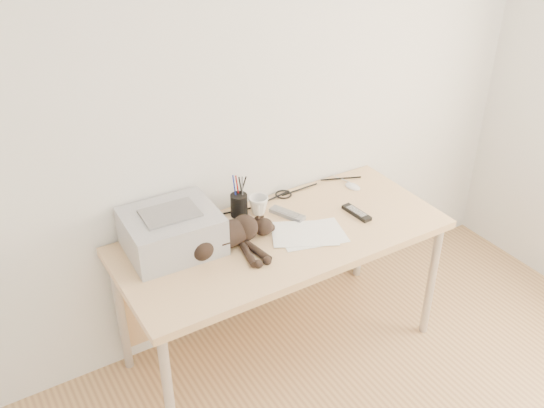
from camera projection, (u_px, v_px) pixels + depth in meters
wall_back at (243, 100)px, 2.87m from camera, size 3.50×0.00×3.50m
desk at (273, 248)px, 3.03m from camera, size 1.60×0.70×0.74m
printer at (172, 231)px, 2.75m from camera, size 0.43×0.37×0.20m
papers at (308, 234)px, 2.90m from camera, size 0.40×0.34×0.01m
cat at (221, 239)px, 2.76m from camera, size 0.62×0.28×0.14m
mug at (258, 205)px, 3.04m from camera, size 0.14×0.14×0.09m
pen_cup at (239, 205)px, 3.02m from camera, size 0.09×0.09×0.22m
remote_grey at (287, 214)px, 3.04m from camera, size 0.12×0.20×0.02m
remote_black at (357, 213)px, 3.05m from camera, size 0.06×0.18×0.02m
mouse at (353, 185)px, 3.28m from camera, size 0.08×0.11×0.03m
cable_tangle at (251, 204)px, 3.12m from camera, size 1.36×0.09×0.01m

